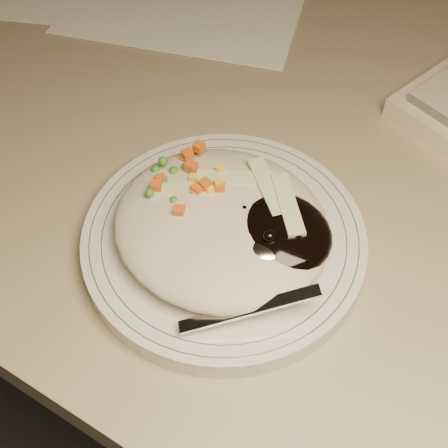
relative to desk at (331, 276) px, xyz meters
The scene contains 4 objects.
desk is the anchor object (origin of this frame).
plate 0.27m from the desk, 112.33° to the right, with size 0.26×0.26×0.02m, color silver.
plate_rim 0.28m from the desk, 112.33° to the right, with size 0.24×0.24×0.00m.
meal 0.29m from the desk, 110.88° to the right, with size 0.21×0.19×0.05m.
Camera 1 is at (0.11, 0.94, 1.21)m, focal length 50.00 mm.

